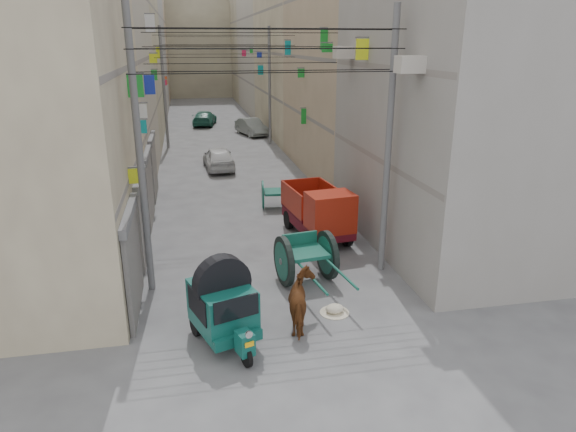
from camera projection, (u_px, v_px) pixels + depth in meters
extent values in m
plane|color=#4D4D50|center=(320.00, 405.00, 10.39)|extent=(140.00, 140.00, 0.00)
cube|color=slate|center=(130.00, 169.00, 16.03)|extent=(0.25, 9.80, 0.18)
cube|color=slate|center=(120.00, 69.00, 15.06)|extent=(0.25, 9.80, 0.18)
cube|color=#A1988A|center=(61.00, 63.00, 24.63)|extent=(8.00, 12.00, 12.00)
cube|color=slate|center=(149.00, 120.00, 26.24)|extent=(0.25, 11.76, 0.18)
cube|color=slate|center=(144.00, 58.00, 25.28)|extent=(0.25, 11.76, 0.18)
cube|color=#B3AC8D|center=(99.00, 42.00, 36.38)|extent=(8.00, 14.00, 14.00)
cube|color=slate|center=(159.00, 95.00, 38.32)|extent=(0.25, 13.72, 0.18)
cube|color=slate|center=(156.00, 53.00, 37.35)|extent=(0.25, 13.72, 0.18)
cube|color=slate|center=(152.00, 9.00, 36.39)|extent=(0.25, 13.72, 0.18)
cube|color=gray|center=(122.00, 54.00, 49.73)|extent=(8.00, 14.00, 11.80)
cube|color=slate|center=(165.00, 82.00, 51.32)|extent=(0.25, 13.72, 0.18)
cube|color=slate|center=(162.00, 50.00, 50.35)|extent=(0.25, 13.72, 0.18)
cube|color=slate|center=(160.00, 18.00, 49.39)|extent=(0.25, 13.72, 0.18)
cube|color=tan|center=(132.00, 44.00, 61.53)|extent=(8.00, 12.00, 13.50)
cube|color=slate|center=(168.00, 74.00, 63.39)|extent=(0.25, 11.76, 0.18)
cube|color=slate|center=(166.00, 49.00, 62.43)|extent=(0.25, 11.76, 0.18)
cube|color=slate|center=(164.00, 22.00, 61.46)|extent=(0.25, 11.76, 0.18)
cube|color=gray|center=(494.00, 57.00, 17.20)|extent=(8.00, 10.00, 13.00)
cube|color=slate|center=(379.00, 158.00, 17.55)|extent=(0.25, 9.80, 0.18)
cube|color=slate|center=(385.00, 67.00, 16.58)|extent=(0.25, 9.80, 0.18)
cube|color=tan|center=(377.00, 61.00, 27.58)|extent=(8.00, 12.00, 12.00)
cube|color=slate|center=(306.00, 115.00, 27.76)|extent=(0.25, 11.76, 0.18)
cube|color=slate|center=(307.00, 57.00, 26.80)|extent=(0.25, 11.76, 0.18)
cube|color=#BFB290|center=(317.00, 42.00, 39.33)|extent=(8.00, 14.00, 14.00)
cube|color=slate|center=(268.00, 93.00, 39.84)|extent=(0.25, 13.72, 0.18)
cube|color=slate|center=(268.00, 53.00, 38.87)|extent=(0.25, 13.72, 0.18)
cube|color=slate|center=(267.00, 10.00, 37.91)|extent=(0.25, 13.72, 0.18)
cube|color=#A1988A|center=(283.00, 53.00, 52.69)|extent=(8.00, 14.00, 11.80)
cube|color=slate|center=(247.00, 81.00, 52.84)|extent=(0.25, 13.72, 0.18)
cube|color=slate|center=(246.00, 50.00, 51.87)|extent=(0.25, 13.72, 0.18)
cube|color=slate|center=(245.00, 18.00, 50.91)|extent=(0.25, 13.72, 0.18)
cube|color=#B3AC8D|center=(264.00, 44.00, 64.49)|extent=(8.00, 12.00, 13.50)
cube|color=slate|center=(234.00, 73.00, 64.91)|extent=(0.25, 11.76, 0.18)
cube|color=slate|center=(233.00, 49.00, 63.95)|extent=(0.25, 11.76, 0.18)
cube|color=slate|center=(233.00, 23.00, 62.98)|extent=(0.25, 11.76, 0.18)
cube|color=#B3AC8D|center=(198.00, 46.00, 69.59)|extent=(22.00, 10.00, 13.00)
cube|color=#4B4B50|center=(133.00, 266.00, 13.70)|extent=(0.12, 3.00, 2.60)
cube|color=#5C5C5F|center=(129.00, 214.00, 13.24)|extent=(0.18, 3.20, 0.25)
cube|color=#4B4B50|center=(143.00, 221.00, 17.14)|extent=(0.12, 3.00, 2.60)
cube|color=#5C5C5F|center=(139.00, 179.00, 16.68)|extent=(0.18, 3.20, 0.25)
cube|color=#4B4B50|center=(149.00, 191.00, 20.58)|extent=(0.12, 3.00, 2.60)
cube|color=#5C5C5F|center=(147.00, 155.00, 20.11)|extent=(0.18, 3.20, 0.25)
cube|color=#4B4B50|center=(154.00, 169.00, 24.11)|extent=(0.12, 3.00, 2.60)
cube|color=#5C5C5F|center=(152.00, 138.00, 23.64)|extent=(0.18, 3.20, 0.25)
cube|color=#182CAE|center=(259.00, 55.00, 41.00)|extent=(0.38, 0.08, 0.41)
cube|color=#D34818|center=(166.00, 80.00, 47.15)|extent=(0.27, 0.08, 0.71)
cube|color=#E4F81B|center=(136.00, 176.00, 14.58)|extent=(0.44, 0.08, 0.42)
cube|color=#182CAE|center=(150.00, 85.00, 22.70)|extent=(0.45, 0.08, 0.84)
cube|color=#D31C4A|center=(244.00, 53.00, 50.86)|extent=(0.41, 0.08, 0.59)
cube|color=#0D8A8F|center=(141.00, 127.00, 17.39)|extent=(0.38, 0.08, 0.44)
cube|color=#0D8A8F|center=(261.00, 70.00, 40.67)|extent=(0.43, 0.08, 0.72)
cube|color=#198D2B|center=(251.00, 50.00, 45.88)|extent=(0.28, 0.08, 0.44)
cube|color=silver|center=(150.00, 23.00, 25.75)|extent=(0.48, 0.08, 0.84)
cube|color=#D31C4A|center=(165.00, 83.00, 43.85)|extent=(0.31, 0.08, 0.44)
cube|color=#198D2B|center=(301.00, 73.00, 27.02)|extent=(0.35, 0.08, 0.45)
cube|color=#0D8A8F|center=(288.00, 48.00, 29.99)|extent=(0.34, 0.08, 0.79)
cube|color=silver|center=(143.00, 111.00, 19.39)|extent=(0.28, 0.08, 0.52)
cube|color=#E4F81B|center=(158.00, 53.00, 35.17)|extent=(0.28, 0.08, 0.74)
cube|color=#198D2B|center=(304.00, 116.00, 27.26)|extent=(0.26, 0.08, 0.80)
cube|color=silver|center=(363.00, 50.00, 17.64)|extent=(0.34, 0.08, 0.55)
cube|color=#198D2B|center=(135.00, 86.00, 15.81)|extent=(0.47, 0.08, 0.67)
cube|color=#E4F81B|center=(153.00, 58.00, 27.36)|extent=(0.40, 0.08, 0.47)
cube|color=#198D2B|center=(154.00, 75.00, 28.11)|extent=(0.32, 0.08, 0.55)
cube|color=#198D2B|center=(327.00, 48.00, 21.68)|extent=(0.47, 0.08, 0.35)
cube|color=#198D2B|center=(324.00, 39.00, 22.36)|extent=(0.32, 0.08, 0.89)
cube|color=#E4F81B|center=(362.00, 49.00, 17.55)|extent=(0.44, 0.08, 0.69)
cube|color=#D31C4A|center=(126.00, 193.00, 14.25)|extent=(0.10, 3.20, 0.80)
cube|color=#0D8A8F|center=(146.00, 137.00, 22.60)|extent=(0.10, 3.20, 0.80)
cube|color=#182CAE|center=(158.00, 106.00, 33.75)|extent=(0.10, 3.20, 0.80)
cube|color=#612791|center=(163.00, 90.00, 44.89)|extent=(0.10, 3.20, 0.80)
cube|color=#198D2B|center=(400.00, 178.00, 15.74)|extent=(0.10, 3.20, 0.80)
cube|color=silver|center=(324.00, 131.00, 24.10)|extent=(0.10, 3.20, 0.80)
cube|color=#198D2B|center=(279.00, 103.00, 35.25)|extent=(0.10, 3.20, 0.80)
cube|color=#612791|center=(255.00, 88.00, 46.39)|extent=(0.10, 3.20, 0.80)
cube|color=#B7AFA4|center=(410.00, 64.00, 13.65)|extent=(0.70, 0.55, 0.45)
cube|color=#B7AFA4|center=(344.00, 52.00, 19.15)|extent=(0.70, 0.55, 0.45)
cylinder|color=#5C5C5F|center=(140.00, 156.00, 14.01)|extent=(0.20, 0.20, 8.00)
cylinder|color=#5C5C5F|center=(388.00, 147.00, 15.34)|extent=(0.20, 0.20, 8.00)
cylinder|color=#5C5C5F|center=(164.00, 89.00, 34.44)|extent=(0.20, 0.20, 8.00)
cylinder|color=#5C5C5F|center=(270.00, 87.00, 35.77)|extent=(0.20, 0.20, 8.00)
cylinder|color=black|center=(272.00, 73.00, 13.50)|extent=(7.40, 0.02, 0.02)
cylinder|color=black|center=(272.00, 49.00, 13.31)|extent=(7.40, 0.02, 0.02)
cylinder|color=black|center=(271.00, 28.00, 13.15)|extent=(7.40, 0.02, 0.02)
cylinder|color=black|center=(266.00, 71.00, 14.43)|extent=(7.40, 0.02, 0.02)
cylinder|color=black|center=(266.00, 48.00, 14.24)|extent=(7.40, 0.02, 0.02)
cylinder|color=black|center=(265.00, 29.00, 14.08)|extent=(7.40, 0.02, 0.02)
cylinder|color=black|center=(244.00, 63.00, 19.54)|extent=(7.40, 0.02, 0.02)
cylinder|color=black|center=(243.00, 47.00, 19.35)|extent=(7.40, 0.02, 0.02)
cylinder|color=black|center=(243.00, 33.00, 19.18)|extent=(7.40, 0.02, 0.02)
cylinder|color=black|center=(226.00, 57.00, 26.97)|extent=(7.40, 0.02, 0.02)
cylinder|color=black|center=(226.00, 45.00, 26.77)|extent=(7.40, 0.02, 0.02)
cylinder|color=black|center=(225.00, 35.00, 26.61)|extent=(7.40, 0.02, 0.02)
cylinder|color=black|center=(216.00, 54.00, 34.40)|extent=(7.40, 0.02, 0.02)
cylinder|color=black|center=(216.00, 45.00, 34.20)|extent=(7.40, 0.02, 0.02)
cylinder|color=black|center=(216.00, 37.00, 34.04)|extent=(7.40, 0.02, 0.02)
cylinder|color=black|center=(246.00, 356.00, 11.54)|extent=(0.28, 0.54, 0.54)
cylinder|color=black|center=(196.00, 325.00, 12.78)|extent=(0.28, 0.54, 0.54)
cylinder|color=black|center=(234.00, 315.00, 13.28)|extent=(0.28, 0.54, 0.54)
cube|color=#0D4940|center=(224.00, 323.00, 12.50)|extent=(1.72, 2.11, 0.27)
cube|color=#0D4940|center=(245.00, 343.00, 11.48)|extent=(0.46, 0.52, 0.53)
cylinder|color=silver|center=(249.00, 335.00, 11.19)|extent=(0.18, 0.10, 0.17)
cube|color=#F9B10D|center=(249.00, 344.00, 11.26)|extent=(0.21, 0.09, 0.11)
cube|color=#0D4940|center=(222.00, 303.00, 12.36)|extent=(1.70, 1.94, 0.91)
cube|color=black|center=(236.00, 309.00, 11.60)|extent=(1.06, 0.41, 0.53)
cube|color=black|center=(197.00, 306.00, 12.04)|extent=(0.40, 1.10, 0.62)
cube|color=black|center=(246.00, 293.00, 12.63)|extent=(0.40, 1.10, 0.62)
cube|color=silver|center=(238.00, 337.00, 11.81)|extent=(1.15, 0.43, 0.06)
cylinder|color=black|center=(284.00, 261.00, 15.32)|extent=(0.38, 1.53, 1.52)
cylinder|color=#114E3F|center=(284.00, 261.00, 15.32)|extent=(0.36, 1.20, 1.18)
cylinder|color=#5C5C5F|center=(284.00, 261.00, 15.32)|extent=(0.26, 0.23, 0.20)
cylinder|color=black|center=(327.00, 255.00, 15.77)|extent=(0.38, 1.53, 1.52)
cylinder|color=#114E3F|center=(327.00, 255.00, 15.77)|extent=(0.36, 1.20, 1.18)
cylinder|color=#5C5C5F|center=(327.00, 255.00, 15.77)|extent=(0.26, 0.23, 0.20)
cylinder|color=#5C5C5F|center=(306.00, 258.00, 15.55)|extent=(1.46, 0.30, 0.09)
cube|color=#114E3F|center=(306.00, 252.00, 15.48)|extent=(1.30, 1.35, 0.11)
cube|color=#114E3F|center=(300.00, 238.00, 15.89)|extent=(1.14, 0.25, 0.38)
cylinder|color=#114E3F|center=(309.00, 275.00, 14.16)|extent=(0.44, 2.48, 0.08)
cylinder|color=#114E3F|center=(338.00, 270.00, 14.44)|extent=(0.44, 2.48, 0.08)
cylinder|color=black|center=(310.00, 241.00, 17.95)|extent=(0.28, 0.74, 0.72)
cylinder|color=black|center=(289.00, 220.00, 20.10)|extent=(0.28, 0.74, 0.72)
cylinder|color=black|center=(347.00, 236.00, 18.38)|extent=(0.28, 0.74, 0.72)
cylinder|color=black|center=(322.00, 216.00, 20.53)|extent=(0.28, 0.74, 0.72)
cube|color=#4E0B14|center=(317.00, 222.00, 19.16)|extent=(2.02, 3.76, 0.38)
cube|color=maroon|center=(330.00, 212.00, 17.79)|extent=(1.71, 1.33, 1.36)
cube|color=black|center=(336.00, 214.00, 17.30)|extent=(1.41, 0.24, 0.60)
cube|color=#4E0B14|center=(311.00, 210.00, 19.61)|extent=(1.92, 2.58, 0.13)
cube|color=maroon|center=(291.00, 200.00, 19.22)|extent=(0.37, 2.38, 0.92)
cube|color=maroon|center=(330.00, 196.00, 19.69)|extent=(0.37, 2.38, 0.92)
cube|color=maroon|center=(301.00, 190.00, 20.51)|extent=(1.63, 0.27, 0.92)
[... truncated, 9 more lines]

